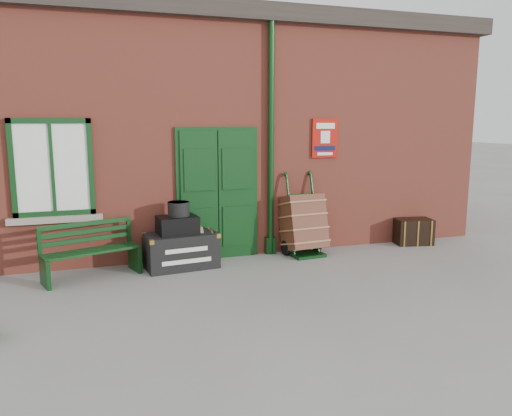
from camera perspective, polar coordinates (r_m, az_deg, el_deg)
name	(u,v)px	position (r m, az deg, el deg)	size (l,w,h in m)	color
ground	(262,281)	(7.52, 0.68, -8.32)	(80.00, 80.00, 0.00)	gray
station_building	(208,131)	(10.52, -5.56, 8.80)	(10.30, 4.30, 4.36)	#AE4A38
bench	(90,249)	(7.98, -18.46, -4.49)	(1.48, 0.86, 0.88)	#0D3313
houdini_trunk	(181,250)	(8.20, -8.54, -4.82)	(1.14, 0.62, 0.57)	black
strongbox	(178,225)	(8.10, -8.96, -1.93)	(0.62, 0.45, 0.28)	black
hatbox	(179,209)	(8.09, -8.83, -0.10)	(0.34, 0.34, 0.23)	black
suitcase_back	(198,244)	(8.39, -6.60, -4.12)	(0.18, 0.46, 0.64)	tan
suitcase_front	(210,247)	(8.34, -5.24, -4.49)	(0.16, 0.41, 0.55)	tan
porter_trolley	(303,224)	(8.91, 5.42, -1.81)	(0.75, 0.81, 1.43)	black
dark_trunk	(413,231)	(10.14, 17.51, -2.56)	(0.68, 0.45, 0.49)	black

